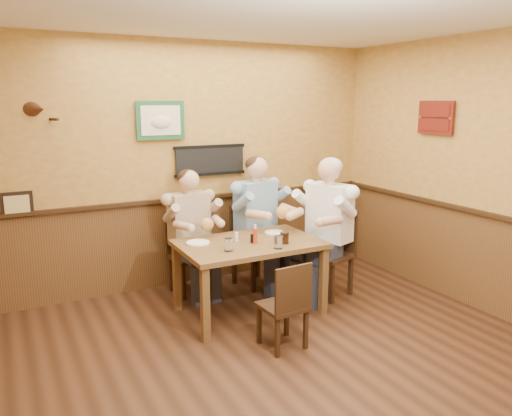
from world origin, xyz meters
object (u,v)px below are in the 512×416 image
Objects in this scene: diner_blue_polo at (256,228)px; hot_sauce_bottle at (255,235)px; salt_shaker at (236,237)px; chair_back_right at (256,245)px; diner_white_elder at (329,235)px; cola_tumbler at (284,238)px; chair_right_end at (328,253)px; dining_table at (249,251)px; diner_tan_shirt at (190,239)px; water_glass_mid at (278,242)px; pepper_shaker at (252,238)px; chair_near_side at (282,304)px; chair_back_left at (190,255)px; water_glass_left at (229,245)px.

hot_sauce_bottle is at bearing -129.59° from diner_blue_polo.
chair_back_right is at bearing 48.45° from salt_shaker.
diner_white_elder is 12.11× the size of cola_tumbler.
dining_table is at bearing -108.43° from chair_right_end.
water_glass_mid is at bearing -72.32° from diner_tan_shirt.
cola_tumbler is 1.30× the size of pepper_shaker.
water_glass_mid is (-0.84, -0.34, 0.33)m from chair_right_end.
chair_back_right reaches higher than salt_shaker.
diner_tan_shirt reaches higher than cola_tumbler.
chair_back_left is at bearing -83.63° from chair_near_side.
salt_shaker is at bearing -76.84° from chair_back_left.
diner_white_elder reaches higher than chair_near_side.
chair_right_end is 5.52× the size of hot_sauce_bottle.
cola_tumbler is (0.59, -0.02, -0.00)m from water_glass_left.
chair_back_right reaches higher than cola_tumbler.
salt_shaker is at bearing 126.11° from hot_sauce_bottle.
chair_back_right is at bearing -112.16° from chair_near_side.
diner_blue_polo is at bearing 60.07° from pepper_shaker.
chair_back_right is 10.78× the size of salt_shaker.
diner_white_elder reaches higher than cola_tumbler.
diner_blue_polo reaches higher than chair_back_left.
diner_blue_polo reaches higher than pepper_shaker.
chair_back_left is 0.81m from diner_blue_polo.
chair_right_end is at bearing -3.70° from salt_shaker.
chair_right_end is 10.94× the size of salt_shaker.
water_glass_left reaches higher than pepper_shaker.
cola_tumbler is at bearing -125.17° from chair_near_side.
water_glass_left is at bearing -93.86° from diner_tan_shirt.
salt_shaker is (-0.38, 0.30, -0.01)m from cola_tumbler.
diner_tan_shirt is at bearing 112.56° from hot_sauce_bottle.
diner_tan_shirt is 0.91× the size of diner_white_elder.
diner_tan_shirt reaches higher than salt_shaker.
chair_back_left is 10.04× the size of pepper_shaker.
water_glass_mid is at bearing -86.79° from diner_white_elder.
chair_near_side is 9.00× the size of pepper_shaker.
chair_back_left is at bearing 121.87° from cola_tumbler.
chair_back_left is 1.03m from hot_sauce_bottle.
diner_blue_polo is 15.49× the size of pepper_shaker.
chair_right_end reaches higher than salt_shaker.
diner_tan_shirt is 14.25× the size of salt_shaker.
hot_sauce_bottle is (-0.96, -0.10, 0.35)m from chair_right_end.
water_glass_left is 0.59m from cola_tumbler.
diner_white_elder is at bearing -61.59° from diner_blue_polo.
chair_back_left reaches higher than cola_tumbler.
water_glass_mid reaches higher than chair_near_side.
water_glass_mid reaches higher than water_glass_left.
dining_table is at bearing -133.88° from diner_blue_polo.
chair_back_right reaches higher than hot_sauce_bottle.
chair_right_end is 0.71× the size of diner_blue_polo.
pepper_shaker is at bearing 104.51° from hot_sauce_bottle.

